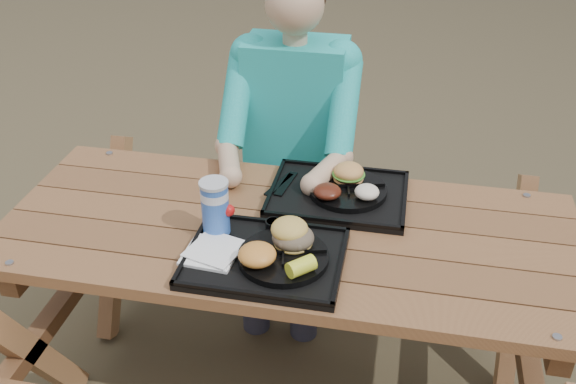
# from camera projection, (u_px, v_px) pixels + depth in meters

# --- Properties ---
(picnic_table) EXTENTS (1.80, 1.49, 0.75)m
(picnic_table) POSITION_uv_depth(u_px,v_px,m) (288.00, 317.00, 2.20)
(picnic_table) COLOR #999999
(picnic_table) RESTS_ON ground
(tray_near) EXTENTS (0.45, 0.35, 0.02)m
(tray_near) POSITION_uv_depth(u_px,v_px,m) (265.00, 259.00, 1.85)
(tray_near) COLOR black
(tray_near) RESTS_ON picnic_table
(tray_far) EXTENTS (0.45, 0.35, 0.02)m
(tray_far) POSITION_uv_depth(u_px,v_px,m) (338.00, 196.00, 2.13)
(tray_far) COLOR black
(tray_far) RESTS_ON picnic_table
(plate_near) EXTENTS (0.26, 0.26, 0.02)m
(plate_near) POSITION_uv_depth(u_px,v_px,m) (283.00, 257.00, 1.82)
(plate_near) COLOR black
(plate_near) RESTS_ON tray_near
(plate_far) EXTENTS (0.26, 0.26, 0.02)m
(plate_far) POSITION_uv_depth(u_px,v_px,m) (348.00, 190.00, 2.13)
(plate_far) COLOR black
(plate_far) RESTS_ON tray_far
(napkin_stack) EXTENTS (0.16, 0.16, 0.02)m
(napkin_stack) POSITION_uv_depth(u_px,v_px,m) (211.00, 252.00, 1.84)
(napkin_stack) COLOR white
(napkin_stack) RESTS_ON tray_near
(soda_cup) EXTENTS (0.08, 0.08, 0.17)m
(soda_cup) POSITION_uv_depth(u_px,v_px,m) (215.00, 209.00, 1.90)
(soda_cup) COLOR #174AB1
(soda_cup) RESTS_ON tray_near
(condiment_bbq) EXTENTS (0.05, 0.05, 0.03)m
(condiment_bbq) POSITION_uv_depth(u_px,v_px,m) (274.00, 225.00, 1.95)
(condiment_bbq) COLOR black
(condiment_bbq) RESTS_ON tray_near
(condiment_mustard) EXTENTS (0.05, 0.05, 0.03)m
(condiment_mustard) POSITION_uv_depth(u_px,v_px,m) (290.00, 231.00, 1.92)
(condiment_mustard) COLOR gold
(condiment_mustard) RESTS_ON tray_near
(sandwich) EXTENTS (0.11, 0.11, 0.12)m
(sandwich) POSITION_uv_depth(u_px,v_px,m) (293.00, 227.00, 1.83)
(sandwich) COLOR #E1B54F
(sandwich) RESTS_ON plate_near
(mac_cheese) EXTENTS (0.11, 0.11, 0.05)m
(mac_cheese) POSITION_uv_depth(u_px,v_px,m) (257.00, 255.00, 1.77)
(mac_cheese) COLOR gold
(mac_cheese) RESTS_ON plate_near
(corn_cob) EXTENTS (0.11, 0.11, 0.05)m
(corn_cob) POSITION_uv_depth(u_px,v_px,m) (301.00, 266.00, 1.73)
(corn_cob) COLOR #F6FF35
(corn_cob) RESTS_ON plate_near
(cutlery_far) EXTENTS (0.05, 0.16, 0.01)m
(cutlery_far) POSITION_uv_depth(u_px,v_px,m) (286.00, 184.00, 2.17)
(cutlery_far) COLOR black
(cutlery_far) RESTS_ON tray_far
(burger) EXTENTS (0.10, 0.10, 0.09)m
(burger) POSITION_uv_depth(u_px,v_px,m) (349.00, 168.00, 2.14)
(burger) COLOR #E29B4F
(burger) RESTS_ON plate_far
(baked_beans) EXTENTS (0.09, 0.09, 0.04)m
(baked_beans) POSITION_uv_depth(u_px,v_px,m) (327.00, 191.00, 2.06)
(baked_beans) COLOR #551E11
(baked_beans) RESTS_ON plate_far
(potato_salad) EXTENTS (0.08, 0.08, 0.04)m
(potato_salad) POSITION_uv_depth(u_px,v_px,m) (367.00, 192.00, 2.06)
(potato_salad) COLOR white
(potato_salad) RESTS_ON plate_far
(diner) EXTENTS (0.48, 0.84, 1.28)m
(diner) POSITION_uv_depth(u_px,v_px,m) (294.00, 161.00, 2.58)
(diner) COLOR teal
(diner) RESTS_ON ground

